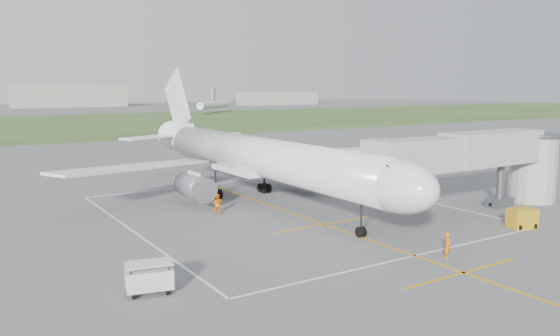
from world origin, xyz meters
TOP-DOWN VIEW (x-y plane):
  - ground at (0.00, 0.00)m, footprint 700.00×700.00m
  - grass_strip at (0.00, 130.00)m, footprint 700.00×120.00m
  - apron_markings at (0.00, -5.82)m, footprint 28.20×60.00m
  - airliner at (-0.00, 0.75)m, footprint 38.93×46.75m
  - jet_bridge at (15.72, -13.50)m, footprint 23.40×5.00m
  - gpu_unit at (12.72, -19.40)m, footprint 2.40×1.95m
  - baggage_cart at (-17.29, -16.92)m, footprint 2.76×2.00m
  - ramp_worker_nose at (1.40, -21.53)m, footprint 0.76×0.66m
  - ramp_worker_wing at (-5.70, -1.71)m, footprint 1.10×1.08m
  - distant_aircraft at (-3.21, 165.43)m, footprint 179.59×42.92m

SIDE VIEW (x-z plane):
  - ground at x=0.00m, z-range 0.00..0.00m
  - apron_markings at x=0.00m, z-range 0.00..0.01m
  - grass_strip at x=0.00m, z-range 0.00..0.02m
  - gpu_unit at x=12.72m, z-range -0.01..1.57m
  - ramp_worker_nose at x=1.40m, z-range 0.00..1.74m
  - baggage_cart at x=-17.29m, z-range 0.02..1.76m
  - ramp_worker_wing at x=-5.70m, z-range 0.00..1.78m
  - distant_aircraft at x=-3.21m, z-range -0.84..8.01m
  - airliner at x=0.00m, z-range -2.37..11.15m
  - jet_bridge at x=15.72m, z-range 1.14..8.34m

